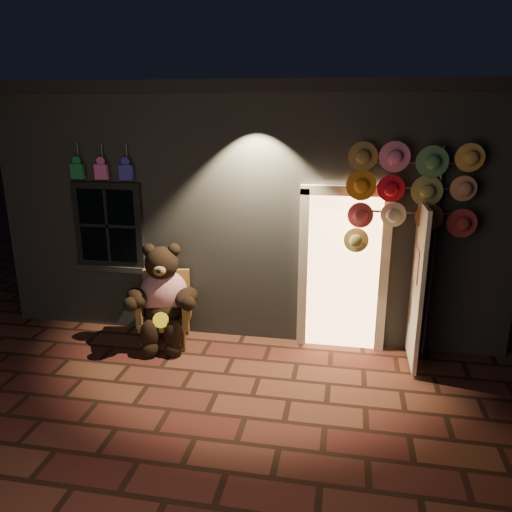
# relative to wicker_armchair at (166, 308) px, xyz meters

# --- Properties ---
(ground) EXTENTS (60.00, 60.00, 0.00)m
(ground) POSITION_rel_wicker_armchair_xyz_m (1.02, -1.17, -0.49)
(ground) COLOR brown
(ground) RESTS_ON ground
(shop_building) EXTENTS (7.30, 5.95, 3.51)m
(shop_building) POSITION_rel_wicker_armchair_xyz_m (1.02, 2.82, 1.25)
(shop_building) COLOR slate
(shop_building) RESTS_ON ground
(wicker_armchair) EXTENTS (0.78, 0.73, 0.98)m
(wicker_armchair) POSITION_rel_wicker_armchair_xyz_m (0.00, 0.00, 0.00)
(wicker_armchair) COLOR olive
(wicker_armchair) RESTS_ON ground
(teddy_bear) EXTENTS (1.02, 0.89, 1.44)m
(teddy_bear) POSITION_rel_wicker_armchair_xyz_m (0.02, -0.12, 0.20)
(teddy_bear) COLOR #AA122A
(teddy_bear) RESTS_ON ground
(hat_rack) EXTENTS (1.54, 0.22, 2.72)m
(hat_rack) POSITION_rel_wicker_armchair_xyz_m (3.08, 0.11, 1.64)
(hat_rack) COLOR #59595E
(hat_rack) RESTS_ON ground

